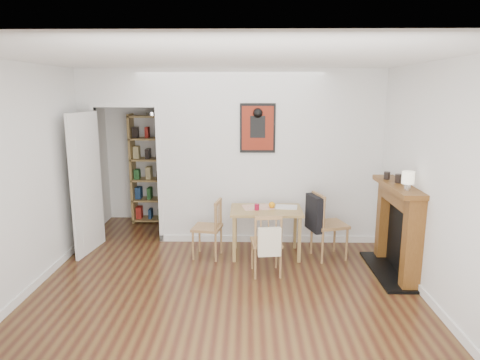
{
  "coord_description": "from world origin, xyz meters",
  "views": [
    {
      "loc": [
        0.25,
        -4.92,
        2.28
      ],
      "look_at": [
        0.16,
        0.6,
        1.13
      ],
      "focal_mm": 32.0,
      "sensor_mm": 36.0,
      "label": 1
    }
  ],
  "objects_px": {
    "notebook": "(286,207)",
    "dining_table": "(266,215)",
    "chair_right": "(328,224)",
    "mantel_lamp": "(408,179)",
    "ceramic_jar_b": "(387,176)",
    "orange_fruit": "(272,205)",
    "fireplace": "(399,226)",
    "ceramic_jar_a": "(399,178)",
    "chair_left": "(207,228)",
    "chair_front": "(266,243)",
    "bookshelf": "(154,170)",
    "red_glass": "(257,207)"
  },
  "relations": [
    {
      "from": "notebook",
      "to": "dining_table",
      "type": "bearing_deg",
      "value": -162.85
    },
    {
      "from": "chair_right",
      "to": "mantel_lamp",
      "type": "bearing_deg",
      "value": -48.86
    },
    {
      "from": "dining_table",
      "to": "ceramic_jar_b",
      "type": "height_order",
      "value": "ceramic_jar_b"
    },
    {
      "from": "dining_table",
      "to": "notebook",
      "type": "height_order",
      "value": "notebook"
    },
    {
      "from": "orange_fruit",
      "to": "ceramic_jar_b",
      "type": "relative_size",
      "value": 0.9
    },
    {
      "from": "fireplace",
      "to": "ceramic_jar_a",
      "type": "relative_size",
      "value": 11.59
    },
    {
      "from": "dining_table",
      "to": "orange_fruit",
      "type": "height_order",
      "value": "orange_fruit"
    },
    {
      "from": "mantel_lamp",
      "to": "ceramic_jar_b",
      "type": "distance_m",
      "value": 0.63
    },
    {
      "from": "orange_fruit",
      "to": "fireplace",
      "type": "bearing_deg",
      "value": -21.69
    },
    {
      "from": "orange_fruit",
      "to": "notebook",
      "type": "distance_m",
      "value": 0.21
    },
    {
      "from": "dining_table",
      "to": "orange_fruit",
      "type": "bearing_deg",
      "value": 35.23
    },
    {
      "from": "chair_left",
      "to": "chair_front",
      "type": "distance_m",
      "value": 0.98
    },
    {
      "from": "dining_table",
      "to": "notebook",
      "type": "distance_m",
      "value": 0.31
    },
    {
      "from": "bookshelf",
      "to": "chair_left",
      "type": "bearing_deg",
      "value": -57.17
    },
    {
      "from": "ceramic_jar_b",
      "to": "mantel_lamp",
      "type": "bearing_deg",
      "value": -86.79
    },
    {
      "from": "dining_table",
      "to": "chair_left",
      "type": "height_order",
      "value": "chair_left"
    },
    {
      "from": "orange_fruit",
      "to": "ceramic_jar_b",
      "type": "height_order",
      "value": "ceramic_jar_b"
    },
    {
      "from": "chair_front",
      "to": "notebook",
      "type": "distance_m",
      "value": 0.84
    },
    {
      "from": "chair_left",
      "to": "chair_right",
      "type": "xyz_separation_m",
      "value": [
        1.67,
        0.0,
        0.07
      ]
    },
    {
      "from": "dining_table",
      "to": "chair_right",
      "type": "bearing_deg",
      "value": -5.29
    },
    {
      "from": "red_glass",
      "to": "orange_fruit",
      "type": "height_order",
      "value": "orange_fruit"
    },
    {
      "from": "fireplace",
      "to": "notebook",
      "type": "xyz_separation_m",
      "value": [
        -1.36,
        0.65,
        0.06
      ]
    },
    {
      "from": "red_glass",
      "to": "orange_fruit",
      "type": "relative_size",
      "value": 0.95
    },
    {
      "from": "dining_table",
      "to": "bookshelf",
      "type": "relative_size",
      "value": 0.52
    },
    {
      "from": "orange_fruit",
      "to": "red_glass",
      "type": "bearing_deg",
      "value": -153.67
    },
    {
      "from": "red_glass",
      "to": "ceramic_jar_a",
      "type": "relative_size",
      "value": 0.79
    },
    {
      "from": "dining_table",
      "to": "mantel_lamp",
      "type": "xyz_separation_m",
      "value": [
        1.58,
        -0.91,
        0.71
      ]
    },
    {
      "from": "fireplace",
      "to": "orange_fruit",
      "type": "xyz_separation_m",
      "value": [
        -1.56,
        0.62,
        0.1
      ]
    },
    {
      "from": "mantel_lamp",
      "to": "dining_table",
      "type": "bearing_deg",
      "value": 150.03
    },
    {
      "from": "chair_front",
      "to": "ceramic_jar_b",
      "type": "height_order",
      "value": "ceramic_jar_b"
    },
    {
      "from": "bookshelf",
      "to": "red_glass",
      "type": "height_order",
      "value": "bookshelf"
    },
    {
      "from": "dining_table",
      "to": "ceramic_jar_a",
      "type": "xyz_separation_m",
      "value": [
        1.62,
        -0.49,
        0.62
      ]
    },
    {
      "from": "bookshelf",
      "to": "mantel_lamp",
      "type": "distance_m",
      "value": 4.28
    },
    {
      "from": "dining_table",
      "to": "orange_fruit",
      "type": "relative_size",
      "value": 11.02
    },
    {
      "from": "dining_table",
      "to": "red_glass",
      "type": "height_order",
      "value": "red_glass"
    },
    {
      "from": "orange_fruit",
      "to": "chair_right",
      "type": "bearing_deg",
      "value": -10.01
    },
    {
      "from": "ceramic_jar_a",
      "to": "ceramic_jar_b",
      "type": "height_order",
      "value": "ceramic_jar_a"
    },
    {
      "from": "red_glass",
      "to": "mantel_lamp",
      "type": "height_order",
      "value": "mantel_lamp"
    },
    {
      "from": "ceramic_jar_a",
      "to": "notebook",
      "type": "bearing_deg",
      "value": 156.54
    },
    {
      "from": "dining_table",
      "to": "chair_left",
      "type": "relative_size",
      "value": 1.19
    },
    {
      "from": "mantel_lamp",
      "to": "red_glass",
      "type": "bearing_deg",
      "value": 153.23
    },
    {
      "from": "chair_left",
      "to": "bookshelf",
      "type": "distance_m",
      "value": 2.04
    },
    {
      "from": "mantel_lamp",
      "to": "notebook",
      "type": "bearing_deg",
      "value": 142.27
    },
    {
      "from": "orange_fruit",
      "to": "ceramic_jar_a",
      "type": "relative_size",
      "value": 0.83
    },
    {
      "from": "chair_right",
      "to": "orange_fruit",
      "type": "xyz_separation_m",
      "value": [
        -0.77,
        0.14,
        0.23
      ]
    },
    {
      "from": "red_glass",
      "to": "ceramic_jar_b",
      "type": "relative_size",
      "value": 0.85
    },
    {
      "from": "dining_table",
      "to": "bookshelf",
      "type": "xyz_separation_m",
      "value": [
        -1.89,
        1.58,
        0.35
      ]
    },
    {
      "from": "chair_left",
      "to": "dining_table",
      "type": "bearing_deg",
      "value": 5.71
    },
    {
      "from": "chair_left",
      "to": "red_glass",
      "type": "bearing_deg",
      "value": 2.84
    },
    {
      "from": "chair_left",
      "to": "chair_right",
      "type": "bearing_deg",
      "value": 0.1
    }
  ]
}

